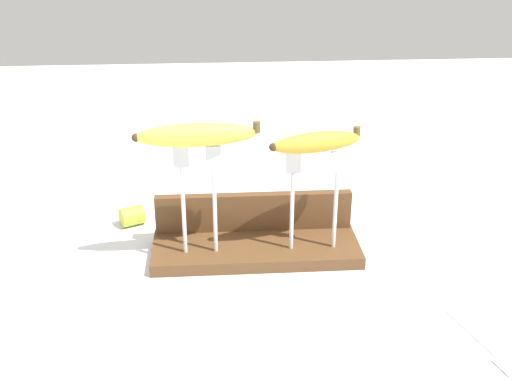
{
  "coord_description": "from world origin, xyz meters",
  "views": [
    {
      "loc": [
        -0.07,
        -1.0,
        0.57
      ],
      "look_at": [
        0.0,
        0.0,
        0.12
      ],
      "focal_mm": 45.37,
      "sensor_mm": 36.0,
      "label": 1
    }
  ],
  "objects_px": {
    "fork_stand_left": "(198,191)",
    "fork_fallen_near": "(490,349)",
    "banana_raised_left": "(196,135)",
    "banana_chunk_near": "(133,216)",
    "banana_raised_right": "(316,142)",
    "fork_stand_right": "(314,192)"
  },
  "relations": [
    {
      "from": "fork_stand_right",
      "to": "fork_fallen_near",
      "type": "xyz_separation_m",
      "value": [
        0.21,
        -0.27,
        -0.12
      ]
    },
    {
      "from": "fork_stand_left",
      "to": "fork_fallen_near",
      "type": "distance_m",
      "value": 0.51
    },
    {
      "from": "fork_stand_left",
      "to": "fork_fallen_near",
      "type": "bearing_deg",
      "value": -34.12
    },
    {
      "from": "fork_fallen_near",
      "to": "banana_raised_left",
      "type": "bearing_deg",
      "value": 145.88
    },
    {
      "from": "banana_raised_right",
      "to": "fork_fallen_near",
      "type": "bearing_deg",
      "value": -52.5
    },
    {
      "from": "fork_stand_left",
      "to": "fork_fallen_near",
      "type": "xyz_separation_m",
      "value": [
        0.4,
        -0.27,
        -0.13
      ]
    },
    {
      "from": "fork_fallen_near",
      "to": "banana_chunk_near",
      "type": "xyz_separation_m",
      "value": [
        -0.54,
        0.43,
        0.02
      ]
    },
    {
      "from": "banana_raised_right",
      "to": "fork_fallen_near",
      "type": "relative_size",
      "value": 1.03
    },
    {
      "from": "fork_stand_right",
      "to": "banana_raised_right",
      "type": "relative_size",
      "value": 1.11
    },
    {
      "from": "fork_stand_left",
      "to": "fork_stand_right",
      "type": "relative_size",
      "value": 1.08
    },
    {
      "from": "fork_fallen_near",
      "to": "banana_chunk_near",
      "type": "relative_size",
      "value": 2.79
    },
    {
      "from": "banana_raised_right",
      "to": "fork_fallen_near",
      "type": "height_order",
      "value": "banana_raised_right"
    },
    {
      "from": "fork_stand_left",
      "to": "banana_chunk_near",
      "type": "xyz_separation_m",
      "value": [
        -0.13,
        0.15,
        -0.12
      ]
    },
    {
      "from": "fork_stand_left",
      "to": "banana_raised_left",
      "type": "distance_m",
      "value": 0.1
    },
    {
      "from": "fork_stand_left",
      "to": "banana_raised_left",
      "type": "bearing_deg",
      "value": -176.24
    },
    {
      "from": "fork_stand_left",
      "to": "banana_raised_left",
      "type": "height_order",
      "value": "banana_raised_left"
    },
    {
      "from": "fork_stand_right",
      "to": "banana_raised_left",
      "type": "relative_size",
      "value": 0.88
    },
    {
      "from": "banana_raised_left",
      "to": "banana_raised_right",
      "type": "relative_size",
      "value": 1.26
    },
    {
      "from": "banana_raised_right",
      "to": "banana_raised_left",
      "type": "bearing_deg",
      "value": 179.99
    },
    {
      "from": "banana_raised_left",
      "to": "banana_chunk_near",
      "type": "xyz_separation_m",
      "value": [
        -0.13,
        0.15,
        -0.21
      ]
    },
    {
      "from": "banana_raised_left",
      "to": "banana_raised_right",
      "type": "distance_m",
      "value": 0.19
    },
    {
      "from": "fork_stand_right",
      "to": "fork_stand_left",
      "type": "bearing_deg",
      "value": 180.0
    }
  ]
}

